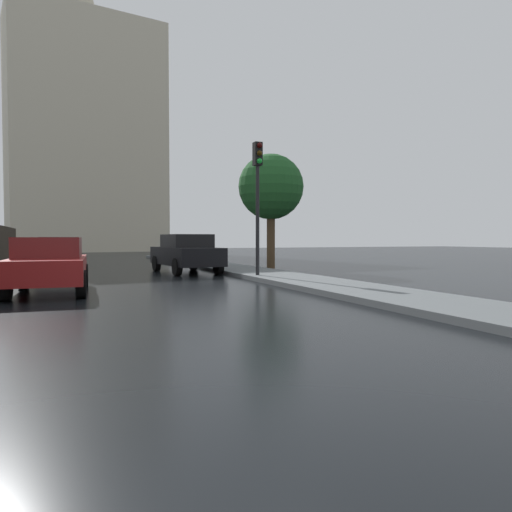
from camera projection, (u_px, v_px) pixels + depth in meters
ground at (253, 388)px, 4.23m from camera, size 120.00×120.00×0.00m
car_grey_near_kerb at (59, 251)px, 21.60m from camera, size 1.98×3.92×1.40m
car_black_mid_road at (186, 253)px, 18.47m from camera, size 2.06×4.37×1.49m
car_red_behind_camera at (49, 264)px, 11.62m from camera, size 1.95×4.14×1.36m
traffic_light at (258, 183)px, 15.40m from camera, size 0.26×0.39×4.31m
street_tree_mid at (271, 188)px, 20.42m from camera, size 2.80×2.80×4.96m
distant_tower at (87, 135)px, 48.54m from camera, size 15.84×9.77×28.80m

